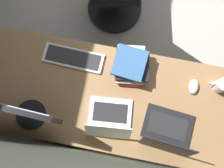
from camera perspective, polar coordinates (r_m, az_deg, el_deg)
name	(u,v)px	position (r m, az deg, el deg)	size (l,w,h in m)	color
desk	(111,99)	(1.69, -0.32, -3.60)	(1.83, 0.72, 0.73)	#936D47
drawer_pedestal	(79,101)	(2.02, -7.96, -4.09)	(0.40, 0.51, 0.69)	#936D47
monitor_primary	(18,111)	(1.48, -21.39, -6.06)	(0.48, 0.20, 0.40)	black
laptop_leftmost	(167,134)	(1.59, 13.04, -11.49)	(0.34, 0.30, 0.22)	black
laptop_left	(109,120)	(1.56, -0.62, -8.58)	(0.31, 0.28, 0.19)	white
keyboard_main	(73,58)	(1.69, -9.22, 6.14)	(0.42, 0.16, 0.02)	silver
mouse_main	(194,87)	(1.71, 18.86, -0.57)	(0.06, 0.10, 0.03)	silver
book_stack_near	(131,65)	(1.62, 4.55, 4.62)	(0.26, 0.30, 0.11)	#B2383D
coffee_mug	(221,85)	(1.74, 24.48, -0.30)	(0.13, 0.09, 0.10)	silver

